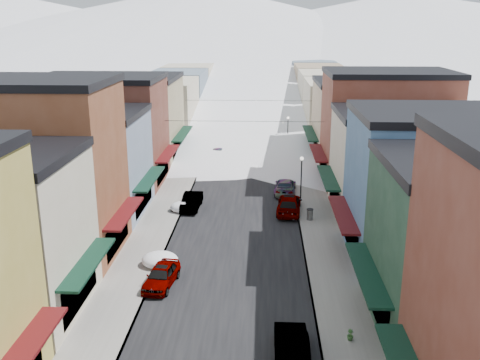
# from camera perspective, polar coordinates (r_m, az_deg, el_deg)

# --- Properties ---
(road) EXTENTS (10.00, 160.00, 0.01)m
(road) POSITION_cam_1_polar(r_m,az_deg,el_deg) (75.86, 0.98, 4.37)
(road) COLOR black
(road) RESTS_ON ground
(sidewalk_left) EXTENTS (3.20, 160.00, 0.15)m
(sidewalk_left) POSITION_cam_1_polar(r_m,az_deg,el_deg) (76.31, -4.00, 4.46)
(sidewalk_left) COLOR gray
(sidewalk_left) RESTS_ON ground
(sidewalk_right) EXTENTS (3.20, 160.00, 0.15)m
(sidewalk_right) POSITION_cam_1_polar(r_m,az_deg,el_deg) (75.96, 5.97, 4.36)
(sidewalk_right) COLOR gray
(sidewalk_right) RESTS_ON ground
(curb_left) EXTENTS (0.10, 160.00, 0.15)m
(curb_left) POSITION_cam_1_polar(r_m,az_deg,el_deg) (76.15, -2.84, 4.46)
(curb_left) COLOR slate
(curb_left) RESTS_ON ground
(curb_right) EXTENTS (0.10, 160.00, 0.15)m
(curb_right) POSITION_cam_1_polar(r_m,az_deg,el_deg) (75.88, 4.80, 4.38)
(curb_right) COLOR slate
(curb_right) RESTS_ON ground
(bldg_l_brick_near) EXTENTS (12.30, 8.20, 12.50)m
(bldg_l_brick_near) POSITION_cam_1_polar(r_m,az_deg,el_deg) (39.25, -21.12, 1.02)
(bldg_l_brick_near) COLOR brown
(bldg_l_brick_near) RESTS_ON ground
(bldg_l_grayblue) EXTENTS (11.30, 9.20, 9.00)m
(bldg_l_grayblue) POSITION_cam_1_polar(r_m,az_deg,el_deg) (47.15, -16.34, 1.74)
(bldg_l_grayblue) COLOR gray
(bldg_l_grayblue) RESTS_ON ground
(bldg_l_brick_far) EXTENTS (13.30, 9.20, 11.00)m
(bldg_l_brick_far) POSITION_cam_1_polar(r_m,az_deg,el_deg) (55.58, -14.50, 5.13)
(bldg_l_brick_far) COLOR #5E2B1E
(bldg_l_brick_far) RESTS_ON ground
(bldg_l_tan) EXTENTS (11.30, 11.20, 10.00)m
(bldg_l_tan) POSITION_cam_1_polar(r_m,az_deg,el_deg) (64.90, -11.10, 6.48)
(bldg_l_tan) COLOR #978963
(bldg_l_tan) RESTS_ON ground
(bldg_r_green) EXTENTS (11.30, 9.20, 9.50)m
(bldg_r_green) POSITION_cam_1_polar(r_m,az_deg,el_deg) (30.58, 23.98, -6.57)
(bldg_r_green) COLOR #1D3D2B
(bldg_r_green) RESTS_ON ground
(bldg_r_blue) EXTENTS (11.30, 9.20, 10.50)m
(bldg_r_blue) POSITION_cam_1_polar(r_m,az_deg,el_deg) (38.41, 19.38, -0.68)
(bldg_r_blue) COLOR #406791
(bldg_r_blue) RESTS_ON ground
(bldg_r_cream) EXTENTS (12.30, 9.20, 9.00)m
(bldg_r_cream) POSITION_cam_1_polar(r_m,az_deg,el_deg) (47.08, 16.85, 1.68)
(bldg_r_cream) COLOR beige
(bldg_r_cream) RESTS_ON ground
(bldg_r_brick_far) EXTENTS (13.30, 9.20, 11.50)m
(bldg_r_brick_far) POSITION_cam_1_polar(r_m,az_deg,el_deg) (55.47, 15.26, 5.31)
(bldg_r_brick_far) COLOR brown
(bldg_r_brick_far) RESTS_ON ground
(bldg_r_tan) EXTENTS (11.30, 11.20, 9.50)m
(bldg_r_tan) POSITION_cam_1_polar(r_m,az_deg,el_deg) (65.09, 12.48, 6.21)
(bldg_r_tan) COLOR tan
(bldg_r_tan) RESTS_ON ground
(distant_blocks) EXTENTS (34.00, 55.00, 8.00)m
(distant_blocks) POSITION_cam_1_polar(r_m,az_deg,el_deg) (97.89, 1.37, 9.51)
(distant_blocks) COLOR gray
(distant_blocks) RESTS_ON ground
(mountain_ridge) EXTENTS (670.00, 340.00, 34.00)m
(mountain_ridge) POSITION_cam_1_polar(r_m,az_deg,el_deg) (292.10, -1.75, 16.23)
(mountain_ridge) COLOR silver
(mountain_ridge) RESTS_ON ground
(overhead_cables) EXTENTS (16.40, 15.04, 0.04)m
(overhead_cables) POSITION_cam_1_polar(r_m,az_deg,el_deg) (62.43, 0.68, 7.51)
(overhead_cables) COLOR black
(overhead_cables) RESTS_ON ground
(car_silver_sedan) EXTENTS (2.14, 4.20, 1.37)m
(car_silver_sedan) POSITION_cam_1_polar(r_m,az_deg,el_deg) (34.47, -8.38, -10.05)
(car_silver_sedan) COLOR #A0A4A8
(car_silver_sedan) RESTS_ON ground
(car_dark_hatch) EXTENTS (1.65, 4.26, 1.39)m
(car_dark_hatch) POSITION_cam_1_polar(r_m,az_deg,el_deg) (47.65, -5.19, -2.27)
(car_dark_hatch) COLOR black
(car_dark_hatch) RESTS_ON ground
(car_silver_wagon) EXTENTS (2.33, 4.82, 1.35)m
(car_silver_wagon) POSITION_cam_1_polar(r_m,az_deg,el_deg) (64.42, -2.43, 2.77)
(car_silver_wagon) COLOR gray
(car_silver_wagon) RESTS_ON ground
(car_green_sedan) EXTENTS (1.64, 4.69, 1.54)m
(car_green_sedan) POSITION_cam_1_polar(r_m,az_deg,el_deg) (27.36, 5.52, -17.41)
(car_green_sedan) COLOR black
(car_green_sedan) RESTS_ON ground
(car_gray_suv) EXTENTS (2.46, 5.19, 1.71)m
(car_gray_suv) POSITION_cam_1_polar(r_m,az_deg,el_deg) (46.58, 5.24, -2.51)
(car_gray_suv) COLOR #9B9FA3
(car_gray_suv) RESTS_ON ground
(car_black_sedan) EXTENTS (2.39, 5.03, 1.42)m
(car_black_sedan) POSITION_cam_1_polar(r_m,az_deg,el_deg) (51.89, 4.84, -0.66)
(car_black_sedan) COLOR black
(car_black_sedan) RESTS_ON ground
(car_lane_silver) EXTENTS (1.92, 4.61, 1.56)m
(car_lane_silver) POSITION_cam_1_polar(r_m,az_deg,el_deg) (72.01, -0.06, 4.34)
(car_lane_silver) COLOR gray
(car_lane_silver) RESTS_ON ground
(car_lane_white) EXTENTS (3.06, 5.99, 1.62)m
(car_lane_white) POSITION_cam_1_polar(r_m,az_deg,el_deg) (83.35, 2.65, 6.03)
(car_lane_white) COLOR white
(car_lane_white) RESTS_ON ground
(trash_can) EXTENTS (0.55, 0.55, 0.94)m
(trash_can) POSITION_cam_1_polar(r_m,az_deg,el_deg) (44.90, 7.47, -3.63)
(trash_can) COLOR slate
(trash_can) RESTS_ON sidewalk_right
(streetlamp_near) EXTENTS (0.35, 0.35, 4.17)m
(streetlamp_near) POSITION_cam_1_polar(r_m,az_deg,el_deg) (48.91, 6.56, 0.74)
(streetlamp_near) COLOR black
(streetlamp_near) RESTS_ON sidewalk_right
(streetlamp_far) EXTENTS (0.33, 0.33, 3.97)m
(streetlamp_far) POSITION_cam_1_polar(r_m,az_deg,el_deg) (70.48, 5.12, 5.57)
(streetlamp_far) COLOR black
(streetlamp_far) RESTS_ON sidewalk_right
(planter_far) EXTENTS (0.44, 0.44, 0.59)m
(planter_far) POSITION_cam_1_polar(r_m,az_deg,el_deg) (29.36, 11.67, -15.87)
(planter_far) COLOR #38662E
(planter_far) RESTS_ON sidewalk_right
(snow_pile_mid) EXTENTS (2.47, 2.72, 1.05)m
(snow_pile_mid) POSITION_cam_1_polar(r_m,az_deg,el_deg) (37.06, -8.48, -8.39)
(snow_pile_mid) COLOR white
(snow_pile_mid) RESTS_ON ground
(snow_pile_far) EXTENTS (2.28, 2.60, 0.96)m
(snow_pile_far) POSITION_cam_1_polar(r_m,az_deg,el_deg) (46.98, -6.03, -2.88)
(snow_pile_far) COLOR white
(snow_pile_far) RESTS_ON ground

